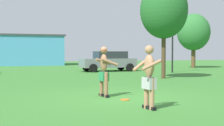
{
  "coord_description": "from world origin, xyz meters",
  "views": [
    {
      "loc": [
        -3.27,
        -9.62,
        1.53
      ],
      "look_at": [
        -0.13,
        0.25,
        1.15
      ],
      "focal_mm": 49.07,
      "sensor_mm": 36.0,
      "label": 1
    }
  ],
  "objects_px": {
    "player_with_cap": "(104,69)",
    "car_gray_mid_lot": "(108,61)",
    "tree_behind_players": "(194,32)",
    "tree_near_building": "(164,10)",
    "player_in_gray": "(149,75)",
    "frisbee": "(125,100)",
    "lamp_post": "(173,30)"
  },
  "relations": [
    {
      "from": "car_gray_mid_lot",
      "to": "tree_behind_players",
      "type": "xyz_separation_m",
      "value": [
        9.26,
        2.39,
        2.59
      ]
    },
    {
      "from": "car_gray_mid_lot",
      "to": "frisbee",
      "type": "bearing_deg",
      "value": -104.91
    },
    {
      "from": "frisbee",
      "to": "car_gray_mid_lot",
      "type": "bearing_deg",
      "value": 75.09
    },
    {
      "from": "frisbee",
      "to": "tree_near_building",
      "type": "height_order",
      "value": "tree_near_building"
    },
    {
      "from": "player_with_cap",
      "to": "tree_behind_players",
      "type": "distance_m",
      "value": 20.78
    },
    {
      "from": "lamp_post",
      "to": "tree_behind_players",
      "type": "xyz_separation_m",
      "value": [
        5.23,
        5.41,
        0.29
      ]
    },
    {
      "from": "player_in_gray",
      "to": "tree_near_building",
      "type": "distance_m",
      "value": 10.21
    },
    {
      "from": "lamp_post",
      "to": "tree_behind_players",
      "type": "bearing_deg",
      "value": 45.96
    },
    {
      "from": "player_with_cap",
      "to": "car_gray_mid_lot",
      "type": "height_order",
      "value": "player_with_cap"
    },
    {
      "from": "tree_behind_players",
      "to": "player_in_gray",
      "type": "bearing_deg",
      "value": -125.46
    },
    {
      "from": "player_with_cap",
      "to": "tree_behind_players",
      "type": "bearing_deg",
      "value": 49.28
    },
    {
      "from": "player_with_cap",
      "to": "frisbee",
      "type": "distance_m",
      "value": 1.36
    },
    {
      "from": "player_with_cap",
      "to": "tree_behind_players",
      "type": "xyz_separation_m",
      "value": [
        13.46,
        15.64,
        2.47
      ]
    },
    {
      "from": "player_with_cap",
      "to": "car_gray_mid_lot",
      "type": "distance_m",
      "value": 13.89
    },
    {
      "from": "lamp_post",
      "to": "tree_behind_players",
      "type": "height_order",
      "value": "tree_behind_players"
    },
    {
      "from": "frisbee",
      "to": "tree_behind_players",
      "type": "relative_size",
      "value": 0.06
    },
    {
      "from": "car_gray_mid_lot",
      "to": "lamp_post",
      "type": "distance_m",
      "value": 5.54
    },
    {
      "from": "lamp_post",
      "to": "tree_near_building",
      "type": "bearing_deg",
      "value": -124.37
    },
    {
      "from": "player_with_cap",
      "to": "tree_near_building",
      "type": "height_order",
      "value": "tree_near_building"
    },
    {
      "from": "player_with_cap",
      "to": "player_in_gray",
      "type": "xyz_separation_m",
      "value": [
        0.5,
        -2.55,
        -0.04
      ]
    },
    {
      "from": "player_with_cap",
      "to": "lamp_post",
      "type": "relative_size",
      "value": 0.34
    },
    {
      "from": "frisbee",
      "to": "tree_near_building",
      "type": "distance_m",
      "value": 9.25
    },
    {
      "from": "frisbee",
      "to": "tree_behind_players",
      "type": "xyz_separation_m",
      "value": [
        13.02,
        16.52,
        3.4
      ]
    },
    {
      "from": "tree_behind_players",
      "to": "tree_near_building",
      "type": "bearing_deg",
      "value": -130.09
    },
    {
      "from": "player_in_gray",
      "to": "frisbee",
      "type": "height_order",
      "value": "player_in_gray"
    },
    {
      "from": "frisbee",
      "to": "tree_behind_players",
      "type": "height_order",
      "value": "tree_behind_players"
    },
    {
      "from": "car_gray_mid_lot",
      "to": "player_in_gray",
      "type": "bearing_deg",
      "value": -103.16
    },
    {
      "from": "car_gray_mid_lot",
      "to": "tree_behind_players",
      "type": "distance_m",
      "value": 9.91
    },
    {
      "from": "player_with_cap",
      "to": "tree_behind_players",
      "type": "height_order",
      "value": "tree_behind_players"
    },
    {
      "from": "player_in_gray",
      "to": "tree_near_building",
      "type": "height_order",
      "value": "tree_near_building"
    },
    {
      "from": "tree_near_building",
      "to": "car_gray_mid_lot",
      "type": "bearing_deg",
      "value": 98.55
    },
    {
      "from": "player_in_gray",
      "to": "frisbee",
      "type": "xyz_separation_m",
      "value": [
        -0.07,
        1.67,
        -0.89
      ]
    }
  ]
}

